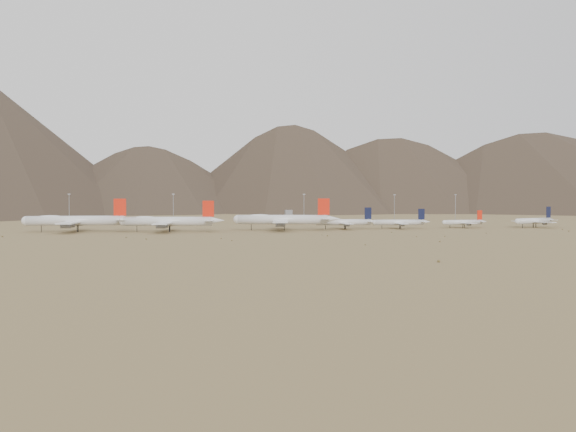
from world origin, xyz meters
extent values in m
plane|color=#9E8251|center=(0.00, 0.00, 0.00)|extent=(3000.00, 3000.00, 0.00)
cylinder|color=white|center=(-125.84, 32.42, 7.34)|extent=(60.49, 8.10, 6.23)
sphere|color=white|center=(-155.99, 33.35, 7.34)|extent=(6.11, 6.11, 6.11)
cone|color=white|center=(-92.08, 31.38, 7.81)|extent=(11.03, 5.94, 5.61)
cube|color=white|center=(-127.05, 32.46, 6.40)|extent=(11.36, 55.57, 0.78)
cube|color=white|center=(-96.90, 31.53, 7.96)|extent=(6.08, 21.17, 0.37)
cube|color=red|center=(-98.11, 31.56, 15.99)|extent=(7.86, 0.80, 11.06)
cylinder|color=black|center=(-146.95, 33.07, 2.11)|extent=(0.40, 0.40, 4.22)
cylinder|color=black|center=(-124.59, 33.94, 2.11)|extent=(0.50, 0.50, 4.22)
cylinder|color=black|center=(-124.69, 30.83, 2.11)|extent=(0.50, 0.50, 4.22)
ellipsoid|color=white|center=(-141.52, 32.91, 9.05)|extent=(19.44, 5.27, 3.74)
cylinder|color=slate|center=(-126.71, 43.51, 4.86)|extent=(6.12, 2.99, 2.81)
cylinder|color=slate|center=(-127.39, 21.40, 4.86)|extent=(6.12, 2.99, 2.81)
cylinder|color=slate|center=(-126.40, 53.46, 4.86)|extent=(6.12, 2.99, 2.81)
cylinder|color=slate|center=(-127.70, 11.46, 4.86)|extent=(6.12, 2.99, 2.81)
cylinder|color=white|center=(-67.20, 22.33, 6.89)|extent=(56.95, 13.01, 5.86)
sphere|color=white|center=(-95.31, 25.94, 6.89)|extent=(5.74, 5.74, 5.74)
cone|color=white|center=(-35.73, 18.30, 7.33)|extent=(10.79, 6.52, 5.27)
cube|color=white|center=(-68.33, 22.48, 6.02)|extent=(15.60, 52.68, 0.73)
cube|color=white|center=(-40.23, 18.88, 7.48)|extent=(7.57, 20.23, 0.35)
cube|color=red|center=(-41.35, 19.02, 15.02)|extent=(7.37, 1.46, 10.39)
cylinder|color=black|center=(-86.88, 24.85, 1.98)|extent=(0.38, 0.38, 3.97)
cylinder|color=black|center=(-65.89, 23.64, 1.98)|extent=(0.47, 0.47, 3.97)
cylinder|color=black|center=(-66.27, 20.74, 1.98)|extent=(0.47, 0.47, 3.97)
ellipsoid|color=white|center=(-81.82, 24.21, 8.50)|extent=(18.54, 6.66, 3.51)
cylinder|color=slate|center=(-67.01, 32.78, 4.57)|extent=(5.96, 3.33, 2.64)
cylinder|color=slate|center=(-69.65, 12.17, 4.57)|extent=(5.96, 3.33, 2.64)
cylinder|color=slate|center=(-65.82, 42.06, 4.57)|extent=(5.96, 3.33, 2.64)
cylinder|color=slate|center=(-70.84, 2.90, 4.57)|extent=(5.96, 3.33, 2.64)
cylinder|color=white|center=(8.91, 26.46, 7.39)|extent=(60.88, 16.98, 6.28)
sphere|color=white|center=(-20.97, 31.86, 7.39)|extent=(6.15, 6.15, 6.15)
cone|color=white|center=(42.38, 20.41, 7.86)|extent=(11.76, 7.50, 5.65)
cube|color=white|center=(7.71, 26.67, 6.45)|extent=(19.46, 56.52, 0.78)
cube|color=white|center=(37.60, 21.27, 8.02)|extent=(9.14, 21.79, 0.38)
cube|color=red|center=(36.40, 21.49, 16.10)|extent=(7.87, 1.96, 11.14)
cylinder|color=black|center=(-12.01, 30.24, 2.13)|extent=(0.40, 0.40, 4.25)
cylinder|color=black|center=(10.38, 27.79, 2.13)|extent=(0.51, 0.51, 4.25)
cylinder|color=black|center=(9.83, 24.70, 2.13)|extent=(0.51, 0.51, 4.25)
ellipsoid|color=white|center=(-6.63, 29.27, 9.12)|extent=(19.96, 8.09, 3.77)
cylinder|color=slate|center=(9.69, 37.63, 4.89)|extent=(6.48, 3.86, 2.82)
cylinder|color=slate|center=(5.73, 15.72, 4.89)|extent=(6.48, 3.86, 2.82)
cylinder|color=slate|center=(11.48, 47.49, 4.89)|extent=(6.48, 3.86, 2.82)
cylinder|color=slate|center=(3.95, 5.86, 4.89)|extent=(6.48, 3.86, 2.82)
cylinder|color=white|center=(54.21, 33.74, 4.94)|extent=(38.47, 4.27, 4.18)
sphere|color=white|center=(34.99, 33.69, 4.94)|extent=(4.09, 4.09, 4.09)
cone|color=white|center=(75.75, 33.79, 5.26)|extent=(6.93, 3.77, 3.76)
cube|color=white|center=(53.45, 33.73, 4.32)|extent=(6.23, 32.98, 0.52)
cube|color=white|center=(72.67, 33.78, 5.36)|extent=(3.49, 12.53, 0.25)
cube|color=black|center=(71.90, 33.78, 11.15)|extent=(5.00, 0.39, 8.24)
cylinder|color=black|center=(40.75, 33.70, 1.43)|extent=(0.44, 0.44, 2.86)
cylinder|color=black|center=(54.98, 34.78, 1.43)|extent=(0.55, 0.55, 2.86)
cylinder|color=black|center=(54.99, 32.69, 1.43)|extent=(0.55, 0.55, 2.86)
cylinder|color=slate|center=(53.42, 42.96, 3.28)|extent=(3.85, 1.89, 1.88)
cylinder|color=slate|center=(53.47, 24.50, 3.28)|extent=(3.85, 1.89, 1.88)
cylinder|color=white|center=(94.48, 31.77, 4.62)|extent=(36.13, 6.30, 3.90)
sphere|color=white|center=(76.54, 32.98, 4.62)|extent=(3.82, 3.82, 3.82)
cone|color=white|center=(114.56, 30.43, 4.91)|extent=(6.69, 3.94, 3.51)
cube|color=white|center=(93.76, 31.82, 4.04)|extent=(7.80, 31.13, 0.49)
cube|color=white|center=(111.69, 30.62, 5.01)|extent=(4.01, 11.90, 0.23)
cube|color=black|center=(110.97, 30.67, 10.42)|extent=(4.69, 0.66, 7.70)
cylinder|color=black|center=(81.92, 32.62, 1.34)|extent=(0.41, 0.41, 2.67)
cylinder|color=black|center=(95.26, 32.70, 1.34)|extent=(0.51, 0.51, 2.67)
cylinder|color=black|center=(95.13, 30.75, 1.34)|extent=(0.51, 0.51, 2.67)
cylinder|color=slate|center=(94.34, 40.43, 3.07)|extent=(3.70, 1.99, 1.76)
cylinder|color=slate|center=(93.18, 23.21, 3.07)|extent=(3.70, 1.99, 1.76)
cylinder|color=white|center=(145.81, 35.59, 4.16)|extent=(32.46, 8.66, 3.51)
sphere|color=white|center=(129.86, 32.99, 4.16)|extent=(3.44, 3.44, 3.44)
cone|color=white|center=(163.67, 38.50, 4.42)|extent=(6.25, 4.05, 3.16)
cube|color=white|center=(145.17, 35.48, 3.63)|extent=(9.56, 28.17, 0.44)
cube|color=white|center=(161.12, 38.08, 4.51)|extent=(4.56, 10.86, 0.21)
cube|color=red|center=(160.48, 37.98, 9.37)|extent=(4.20, 0.99, 6.93)
cylinder|color=black|center=(134.64, 33.77, 1.20)|extent=(0.37, 0.37, 2.40)
cylinder|color=black|center=(146.31, 36.56, 1.20)|extent=(0.46, 0.46, 2.40)
cylinder|color=black|center=(146.59, 34.83, 1.20)|extent=(0.46, 0.46, 2.40)
cylinder|color=slate|center=(143.92, 43.14, 2.76)|extent=(3.44, 2.08, 1.58)
cylinder|color=slate|center=(146.42, 27.83, 2.76)|extent=(3.44, 2.08, 1.58)
cylinder|color=white|center=(199.56, 29.36, 5.03)|extent=(37.88, 18.56, 4.25)
sphere|color=white|center=(181.42, 22.05, 5.03)|extent=(4.16, 4.16, 4.16)
cone|color=white|center=(219.89, 37.54, 5.35)|extent=(7.96, 6.18, 3.82)
cube|color=white|center=(198.84, 29.06, 4.39)|extent=(18.34, 33.44, 0.53)
cube|color=white|center=(216.98, 36.38, 5.46)|extent=(8.03, 13.14, 0.25)
cube|color=black|center=(216.26, 36.08, 11.35)|extent=(4.86, 2.26, 8.38)
cylinder|color=black|center=(186.86, 24.24, 1.45)|extent=(0.45, 0.45, 2.91)
cylinder|color=black|center=(199.89, 30.63, 1.45)|extent=(0.56, 0.56, 2.91)
cylinder|color=black|center=(200.69, 28.66, 1.45)|extent=(0.56, 0.56, 2.91)
cylinder|color=slate|center=(195.33, 37.77, 3.34)|extent=(4.34, 3.24, 1.91)
cylinder|color=slate|center=(202.35, 20.35, 3.34)|extent=(4.34, 3.24, 1.91)
cube|color=gray|center=(30.00, 120.00, 4.00)|extent=(8.00, 8.00, 8.00)
cube|color=slate|center=(30.00, 120.00, 10.00)|extent=(6.00, 6.00, 4.00)
cylinder|color=gray|center=(-148.19, 126.89, 12.50)|extent=(0.50, 0.50, 25.00)
cube|color=gray|center=(-148.19, 126.89, 25.30)|extent=(2.00, 0.60, 0.80)
cylinder|color=gray|center=(-65.90, 124.50, 12.50)|extent=(0.50, 0.50, 25.00)
cube|color=gray|center=(-65.90, 124.50, 25.30)|extent=(2.00, 0.60, 0.80)
cylinder|color=gray|center=(43.26, 118.94, 12.50)|extent=(0.50, 0.50, 25.00)
cube|color=gray|center=(43.26, 118.94, 25.30)|extent=(2.00, 0.60, 0.80)
cylinder|color=gray|center=(134.90, 146.15, 12.50)|extent=(0.50, 0.50, 25.00)
cube|color=gray|center=(134.90, 146.15, 25.30)|extent=(2.00, 0.60, 0.80)
cylinder|color=gray|center=(185.33, 125.40, 12.50)|extent=(0.50, 0.50, 25.00)
cube|color=gray|center=(185.33, 125.40, 25.30)|extent=(2.00, 0.60, 0.80)
ellipsoid|color=brown|center=(27.96, -172.73, 0.45)|extent=(1.03, 1.03, 0.91)
ellipsoid|color=brown|center=(-156.78, -11.74, 0.34)|extent=(1.09, 1.09, 0.68)
ellipsoid|color=brown|center=(127.67, -28.87, 0.20)|extent=(0.72, 0.72, 0.39)
ellipsoid|color=brown|center=(88.34, -53.23, 0.27)|extent=(0.67, 0.67, 0.53)
ellipsoid|color=brown|center=(67.95, -89.41, 0.27)|extent=(0.62, 0.62, 0.54)
ellipsoid|color=brown|center=(67.93, -89.69, 0.27)|extent=(0.92, 0.92, 0.53)
ellipsoid|color=brown|center=(71.63, -52.44, 0.21)|extent=(0.84, 0.84, 0.42)
ellipsoid|color=brown|center=(-37.13, -47.88, 0.27)|extent=(0.70, 0.70, 0.54)
ellipsoid|color=brown|center=(201.17, -0.59, 0.27)|extent=(0.89, 0.89, 0.53)
ellipsoid|color=brown|center=(23.04, -28.10, 0.19)|extent=(0.56, 0.56, 0.38)
ellipsoid|color=brown|center=(191.58, -20.03, 0.30)|extent=(0.90, 0.90, 0.61)
ellipsoid|color=brown|center=(-76.31, -45.28, 0.32)|extent=(0.79, 0.79, 0.63)
ellipsoid|color=brown|center=(72.86, -10.58, 0.24)|extent=(0.71, 0.71, 0.47)
ellipsoid|color=brown|center=(-32.69, -63.74, 0.25)|extent=(0.74, 0.74, 0.50)
ellipsoid|color=brown|center=(23.96, -37.43, 0.36)|extent=(0.83, 0.83, 0.72)
ellipsoid|color=brown|center=(25.88, -100.64, 0.21)|extent=(0.74, 0.74, 0.43)
ellipsoid|color=brown|center=(-87.92, -30.73, 0.24)|extent=(0.90, 0.90, 0.49)
camera|label=1|loc=(-55.41, -348.32, 21.26)|focal=35.00mm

